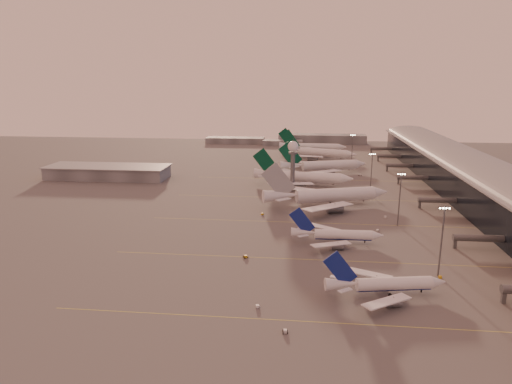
# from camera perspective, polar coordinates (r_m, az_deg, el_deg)

# --- Properties ---
(ground) EXTENTS (700.00, 700.00, 0.00)m
(ground) POSITION_cam_1_polar(r_m,az_deg,el_deg) (163.97, 1.61, -9.56)
(ground) COLOR #535151
(ground) RESTS_ON ground
(taxiway_markings) EXTENTS (180.00, 185.25, 0.02)m
(taxiway_markings) POSITION_cam_1_polar(r_m,az_deg,el_deg) (216.88, 10.72, -3.84)
(taxiway_markings) COLOR #CCC648
(taxiway_markings) RESTS_ON ground
(terminal) EXTENTS (57.00, 362.00, 23.04)m
(terminal) POSITION_cam_1_polar(r_m,az_deg,el_deg) (282.79, 25.87, 1.36)
(terminal) COLOR black
(terminal) RESTS_ON ground
(hangar) EXTENTS (82.00, 27.00, 8.50)m
(hangar) POSITION_cam_1_polar(r_m,az_deg,el_deg) (324.03, -18.02, 2.41)
(hangar) COLOR #5C5E63
(hangar) RESTS_ON ground
(radar_tower) EXTENTS (6.40, 6.40, 31.10)m
(radar_tower) POSITION_cam_1_polar(r_m,az_deg,el_deg) (273.62, 4.64, 4.57)
(radar_tower) COLOR #54565B
(radar_tower) RESTS_ON ground
(mast_a) EXTENTS (3.60, 0.56, 25.00)m
(mast_a) POSITION_cam_1_polar(r_m,az_deg,el_deg) (165.35, 22.21, -5.33)
(mast_a) COLOR #54565B
(mast_a) RESTS_ON ground
(mast_b) EXTENTS (3.60, 0.56, 25.00)m
(mast_b) POSITION_cam_1_polar(r_m,az_deg,el_deg) (215.83, 17.53, -0.55)
(mast_b) COLOR #54565B
(mast_b) RESTS_ON ground
(mast_c) EXTENTS (3.60, 0.56, 25.00)m
(mast_c) POSITION_cam_1_polar(r_m,az_deg,el_deg) (267.83, 14.23, 2.41)
(mast_c) COLOR #54565B
(mast_c) RESTS_ON ground
(mast_d) EXTENTS (3.60, 0.56, 25.00)m
(mast_d) POSITION_cam_1_polar(r_m,az_deg,el_deg) (355.62, 11.93, 5.32)
(mast_d) COLOR #54565B
(mast_d) RESTS_ON ground
(distant_horizon) EXTENTS (165.00, 37.50, 9.00)m
(distant_horizon) POSITION_cam_1_polar(r_m,az_deg,el_deg) (479.10, 4.96, 6.55)
(distant_horizon) COLOR #5C5E63
(distant_horizon) RESTS_ON ground
(narrowbody_near) EXTENTS (38.84, 30.74, 15.28)m
(narrowbody_near) POSITION_cam_1_polar(r_m,az_deg,el_deg) (149.56, 15.87, -11.24)
(narrowbody_near) COLOR white
(narrowbody_near) RESTS_ON ground
(narrowbody_mid) EXTENTS (38.39, 30.65, 15.00)m
(narrowbody_mid) POSITION_cam_1_polar(r_m,az_deg,el_deg) (189.77, 10.05, -5.45)
(narrowbody_mid) COLOR white
(narrowbody_mid) RESTS_ON ground
(widebody_white) EXTENTS (67.69, 53.44, 24.54)m
(widebody_white) POSITION_cam_1_polar(r_m,az_deg,el_deg) (243.49, 8.88, -0.75)
(widebody_white) COLOR white
(widebody_white) RESTS_ON ground
(greentail_a) EXTENTS (63.39, 50.93, 23.07)m
(greentail_a) POSITION_cam_1_polar(r_m,az_deg,el_deg) (288.30, 5.91, 1.61)
(greentail_a) COLOR white
(greentail_a) RESTS_ON ground
(greentail_b) EXTENTS (63.27, 50.33, 23.69)m
(greentail_b) POSITION_cam_1_polar(r_m,az_deg,el_deg) (327.89, 8.46, 3.06)
(greentail_b) COLOR white
(greentail_b) RESTS_ON ground
(greentail_c) EXTENTS (63.09, 50.13, 23.77)m
(greentail_c) POSITION_cam_1_polar(r_m,az_deg,el_deg) (385.63, 7.76, 4.71)
(greentail_c) COLOR white
(greentail_c) RESTS_ON ground
(greentail_d) EXTENTS (61.64, 49.83, 22.41)m
(greentail_d) POSITION_cam_1_polar(r_m,az_deg,el_deg) (419.12, 7.11, 5.44)
(greentail_d) COLOR white
(greentail_d) RESTS_ON ground
(gsv_truck_a) EXTENTS (5.41, 3.33, 2.06)m
(gsv_truck_a) POSITION_cam_1_polar(r_m,az_deg,el_deg) (137.72, 0.35, -13.91)
(gsv_truck_a) COLOR silver
(gsv_truck_a) RESTS_ON ground
(gsv_tug_near) EXTENTS (2.25, 3.43, 0.93)m
(gsv_tug_near) POSITION_cam_1_polar(r_m,az_deg,el_deg) (126.39, 3.68, -17.00)
(gsv_tug_near) COLOR silver
(gsv_tug_near) RESTS_ON ground
(gsv_catering_a) EXTENTS (4.75, 2.90, 3.62)m
(gsv_catering_a) POSITION_cam_1_polar(r_m,az_deg,el_deg) (167.75, 22.13, -9.42)
(gsv_catering_a) COLOR gold
(gsv_catering_a) RESTS_ON ground
(gsv_tug_mid) EXTENTS (3.68, 4.13, 1.01)m
(gsv_tug_mid) POSITION_cam_1_polar(r_m,az_deg,el_deg) (172.84, -1.31, -8.10)
(gsv_tug_mid) COLOR gold
(gsv_tug_mid) RESTS_ON ground
(gsv_truck_b) EXTENTS (5.20, 2.02, 2.09)m
(gsv_truck_b) POSITION_cam_1_polar(r_m,az_deg,el_deg) (208.38, 15.07, -4.52)
(gsv_truck_b) COLOR silver
(gsv_truck_b) RESTS_ON ground
(gsv_truck_c) EXTENTS (5.32, 4.63, 2.11)m
(gsv_truck_c) POSITION_cam_1_polar(r_m,az_deg,el_deg) (225.36, 0.88, -2.62)
(gsv_truck_c) COLOR gold
(gsv_truck_c) RESTS_ON ground
(gsv_catering_b) EXTENTS (4.80, 2.37, 3.90)m
(gsv_catering_b) POSITION_cam_1_polar(r_m,az_deg,el_deg) (228.91, 15.92, -2.68)
(gsv_catering_b) COLOR silver
(gsv_catering_b) RESTS_ON ground
(gsv_tug_far) EXTENTS (2.50, 3.64, 0.97)m
(gsv_tug_far) POSITION_cam_1_polar(r_m,az_deg,el_deg) (252.85, 9.02, -1.09)
(gsv_tug_far) COLOR silver
(gsv_tug_far) RESTS_ON ground
(gsv_tug_hangar) EXTENTS (4.43, 3.51, 1.11)m
(gsv_tug_hangar) POSITION_cam_1_polar(r_m,az_deg,el_deg) (323.75, 12.84, 2.07)
(gsv_tug_hangar) COLOR silver
(gsv_tug_hangar) RESTS_ON ground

